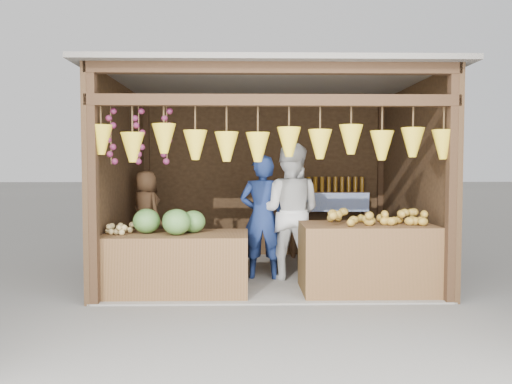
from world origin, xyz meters
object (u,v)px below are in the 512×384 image
(counter_left, at_px, (176,263))
(vendor_seated, at_px, (146,210))
(counter_right, at_px, (366,258))
(man_standing, at_px, (262,218))
(woman_standing, at_px, (290,212))

(counter_left, distance_m, vendor_seated, 1.43)
(counter_left, bearing_deg, counter_right, -0.25)
(counter_left, height_order, man_standing, man_standing)
(counter_left, height_order, vendor_seated, vendor_seated)
(counter_right, distance_m, vendor_seated, 3.12)
(vendor_seated, bearing_deg, woman_standing, -149.92)
(man_standing, xyz_separation_m, woman_standing, (0.36, 0.01, 0.08))
(counter_right, distance_m, man_standing, 1.46)
(counter_left, xyz_separation_m, vendor_seated, (-0.59, 1.20, 0.52))
(counter_left, height_order, counter_right, counter_right)
(counter_left, relative_size, man_standing, 1.02)
(man_standing, bearing_deg, vendor_seated, -11.92)
(counter_left, relative_size, vendor_seated, 1.51)
(man_standing, height_order, woman_standing, woman_standing)
(man_standing, relative_size, vendor_seated, 1.47)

